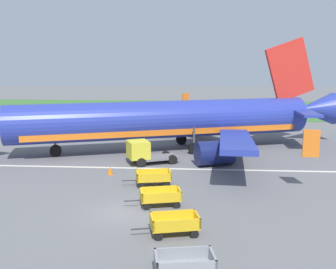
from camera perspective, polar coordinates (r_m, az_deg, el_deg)
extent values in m
plane|color=slate|center=(24.59, -6.47, -11.01)|extent=(220.00, 220.00, 0.00)
cube|color=#3D7033|center=(73.37, 0.56, 3.72)|extent=(220.00, 28.00, 0.06)
cube|color=silver|center=(33.78, -3.49, -4.84)|extent=(120.00, 0.36, 0.01)
cylinder|color=#28389E|center=(39.65, -0.65, 2.17)|extent=(29.66, 12.88, 3.70)
cube|color=orange|center=(39.82, -0.65, 0.72)|extent=(26.75, 11.77, 0.56)
cone|color=#28389E|center=(46.66, 20.32, 3.43)|extent=(5.37, 4.74, 3.52)
cube|color=#28389E|center=(33.28, 9.70, -0.83)|extent=(3.46, 13.14, 1.35)
cube|color=orange|center=(28.78, 19.82, -1.22)|extent=(1.11, 0.27, 1.90)
cylinder|color=navy|center=(34.51, 6.71, -2.63)|extent=(3.70, 2.99, 2.10)
cube|color=#28389E|center=(48.78, 1.76, 3.01)|extent=(10.38, 11.61, 1.35)
cube|color=orange|center=(55.60, 2.52, 4.95)|extent=(0.97, 0.86, 1.90)
cylinder|color=navy|center=(47.18, 0.83, 1.08)|extent=(3.70, 2.99, 2.10)
cube|color=red|center=(44.53, 17.08, 8.79)|extent=(5.79, 2.21, 6.88)
cube|color=#28389E|center=(42.26, 19.24, 2.93)|extent=(1.82, 5.21, 0.24)
cube|color=#28389E|center=(47.69, 15.02, 4.00)|extent=(4.52, 5.26, 0.24)
cylinder|color=#4C4C51|center=(38.86, -15.87, -0.79)|extent=(0.20, 0.20, 2.04)
cylinder|color=black|center=(39.07, -15.79, -2.25)|extent=(1.19, 0.77, 1.10)
cylinder|color=#4C4C51|center=(38.51, 3.75, -0.49)|extent=(0.20, 0.20, 2.04)
cylinder|color=black|center=(38.73, 3.73, -1.98)|extent=(1.19, 0.77, 1.10)
cylinder|color=#4C4C51|center=(42.64, 1.92, 0.63)|extent=(0.20, 0.20, 2.04)
cylinder|color=black|center=(42.84, 1.92, -0.71)|extent=(1.19, 0.77, 1.10)
cube|color=gray|center=(17.66, 2.39, -18.47)|extent=(2.70, 1.81, 0.08)
cube|color=gray|center=(16.95, 2.74, -18.61)|extent=(2.48, 0.53, 0.55)
cube|color=gray|center=(18.08, 2.09, -16.60)|extent=(2.48, 0.53, 0.55)
cube|color=gray|center=(17.39, -1.71, -17.78)|extent=(0.34, 1.40, 0.55)
cube|color=gray|center=(17.70, 6.43, -17.30)|extent=(0.34, 1.40, 0.55)
cylinder|color=black|center=(18.18, -0.97, -18.49)|extent=(0.46, 0.23, 0.44)
cylinder|color=black|center=(18.41, 5.16, -18.13)|extent=(0.46, 0.23, 0.44)
cube|color=gold|center=(21.43, 0.96, -12.95)|extent=(2.75, 1.93, 0.08)
cube|color=gold|center=(20.72, 1.29, -12.86)|extent=(2.46, 0.67, 0.55)
cube|color=gold|center=(21.90, 0.66, -11.52)|extent=(2.46, 0.67, 0.55)
cube|color=gold|center=(21.14, -2.31, -12.37)|extent=(0.42, 1.39, 0.55)
cube|color=gold|center=(21.54, 4.18, -11.94)|extent=(0.42, 1.39, 0.55)
cylinder|color=#2D2D33|center=(21.23, -3.96, -13.33)|extent=(0.99, 0.31, 0.08)
cylinder|color=black|center=(20.90, -1.37, -14.37)|extent=(0.46, 0.26, 0.44)
cylinder|color=black|center=(21.91, -1.78, -13.14)|extent=(0.46, 0.26, 0.44)
cylinder|color=black|center=(21.21, 3.81, -14.00)|extent=(0.46, 0.26, 0.44)
cylinder|color=black|center=(22.21, 3.14, -12.81)|extent=(0.46, 0.26, 0.44)
cube|color=gold|center=(25.29, -1.08, -9.15)|extent=(2.75, 1.93, 0.08)
cube|color=gold|center=(24.57, -0.87, -8.97)|extent=(2.46, 0.66, 0.55)
cube|color=gold|center=(25.79, -1.29, -8.01)|extent=(2.46, 0.66, 0.55)
cube|color=gold|center=(25.05, -3.83, -8.61)|extent=(0.41, 1.39, 0.55)
cube|color=gold|center=(25.36, 1.63, -8.33)|extent=(0.41, 1.39, 0.55)
cylinder|color=#2D2D33|center=(25.13, -5.20, -9.42)|extent=(0.99, 0.30, 0.08)
cylinder|color=black|center=(24.75, -3.08, -10.26)|extent=(0.46, 0.26, 0.44)
cylinder|color=black|center=(25.79, -3.35, -9.37)|extent=(0.46, 0.26, 0.44)
cylinder|color=black|center=(25.00, 1.27, -10.03)|extent=(0.46, 0.26, 0.44)
cylinder|color=black|center=(26.03, 0.82, -9.16)|extent=(0.46, 0.26, 0.44)
cube|color=gold|center=(29.19, -2.08, -6.39)|extent=(2.73, 1.88, 0.08)
cube|color=gold|center=(28.48, -1.95, -6.17)|extent=(2.47, 0.60, 0.55)
cube|color=gold|center=(29.72, -2.21, -5.44)|extent=(2.47, 0.60, 0.55)
cube|color=gold|center=(29.01, -4.45, -5.88)|extent=(0.38, 1.39, 0.55)
cube|color=gold|center=(29.24, 0.27, -5.71)|extent=(0.38, 1.39, 0.55)
cylinder|color=#2D2D33|center=(29.09, -5.63, -6.58)|extent=(1.00, 0.28, 0.08)
cylinder|color=black|center=(28.67, -3.84, -7.28)|extent=(0.46, 0.25, 0.44)
cylinder|color=black|center=(29.73, -3.99, -6.61)|extent=(0.46, 0.25, 0.44)
cylinder|color=black|center=(28.84, -0.10, -7.14)|extent=(0.46, 0.25, 0.44)
cylinder|color=black|center=(29.90, -0.38, -6.49)|extent=(0.46, 0.25, 0.44)
cube|color=slate|center=(35.43, -1.19, -3.25)|extent=(3.61, 3.00, 0.20)
cube|color=yellow|center=(34.66, -4.29, -2.15)|extent=(2.33, 2.43, 1.50)
cube|color=#19232D|center=(34.42, -5.57, -2.01)|extent=(0.73, 1.51, 0.67)
cylinder|color=black|center=(34.08, -3.88, -4.02)|extent=(0.85, 0.60, 0.80)
cylinder|color=black|center=(35.68, -4.66, -3.35)|extent=(0.85, 0.60, 0.80)
cylinder|color=black|center=(34.97, 0.66, -3.61)|extent=(0.85, 0.60, 0.80)
cylinder|color=black|center=(36.52, -0.30, -2.98)|extent=(0.85, 0.60, 0.80)
cone|color=orange|center=(32.27, -8.30, -5.11)|extent=(0.48, 0.48, 0.64)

